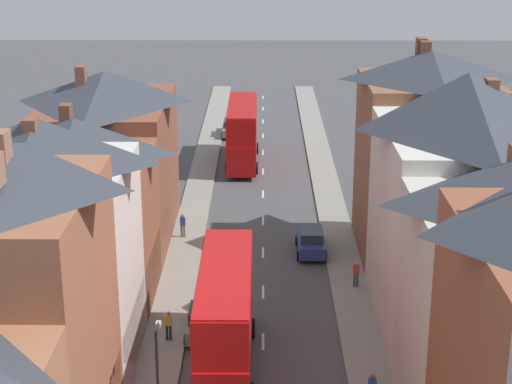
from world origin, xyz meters
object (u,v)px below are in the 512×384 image
Objects in this scene: car_near_silver at (231,128)px; pedestrian_mid_right at (168,324)px; double_decker_bus_lead at (225,317)px; double_decker_bus_mid_street at (242,132)px; pedestrian_far_left at (356,273)px; street_lamp at (158,379)px; pedestrian_far_right at (183,224)px; car_parked_left_a at (204,321)px; car_near_blue at (311,241)px.

car_near_silver is 42.27m from pedestrian_mid_right.
double_decker_bus_mid_street is at bearing 90.00° from double_decker_bus_lead.
street_lamp is at bearing -121.70° from pedestrian_far_left.
pedestrian_mid_right is at bearing -147.36° from pedestrian_far_left.
pedestrian_far_left is (8.55, -35.62, 0.22)m from car_near_silver.
pedestrian_far_right is at bearing 92.83° from street_lamp.
street_lamp reaches higher than pedestrian_far_right.
pedestrian_mid_right reaches higher than car_parked_left_a.
pedestrian_mid_right is at bearing -154.87° from car_parked_left_a.
street_lamp reaches higher than pedestrian_far_left.
double_decker_bus_mid_street is 1.96× the size of street_lamp.
street_lamp reaches higher than double_decker_bus_lead.
pedestrian_mid_right is 12.25m from pedestrian_far_left.
double_decker_bus_mid_street is 2.53× the size of car_near_blue.
pedestrian_far_left is (7.26, -25.92, -1.78)m from double_decker_bus_mid_street.
double_decker_bus_mid_street is at bearing 105.65° from pedestrian_far_left.
car_parked_left_a is (0.00, -41.40, -0.00)m from car_near_silver.
car_near_silver is (-1.29, 44.92, -2.00)m from double_decker_bus_lead.
pedestrian_far_left is (10.32, 6.61, 0.00)m from pedestrian_mid_right.
pedestrian_mid_right is (-3.06, -32.53, -1.78)m from double_decker_bus_mid_street.
car_near_blue is 5.97m from pedestrian_far_left.
car_near_silver is at bearing 101.63° from car_near_blue.
car_near_blue is at bearing 56.63° from pedestrian_mid_right.
double_decker_bus_mid_street is at bearing 86.64° from street_lamp.
pedestrian_far_left reaches higher than car_near_blue.
car_near_silver is 51.40m from street_lamp.
double_decker_bus_lead is 6.71× the size of pedestrian_mid_right.
car_parked_left_a is 13.92m from pedestrian_far_right.
car_near_silver is at bearing 91.65° from double_decker_bus_lead.
double_decker_bus_lead is at bearing -90.00° from double_decker_bus_mid_street.
pedestrian_far_right is at bearing -101.36° from double_decker_bus_mid_street.
car_parked_left_a is 2.41× the size of pedestrian_far_right.
pedestrian_far_right reaches higher than car_near_silver.
pedestrian_mid_right and pedestrian_far_right have the same top height.
car_parked_left_a is at bearing -80.41° from pedestrian_far_right.
car_parked_left_a is (-6.20, -11.27, -0.03)m from car_near_blue.
double_decker_bus_lead is 6.87m from street_lamp.
car_parked_left_a is at bearing 110.14° from double_decker_bus_lead.
car_near_blue is 2.65× the size of pedestrian_mid_right.
double_decker_bus_mid_street reaches higher than car_near_silver.
pedestrian_far_left is at bearing -74.35° from double_decker_bus_mid_street.
pedestrian_far_right is 23.79m from street_lamp.
double_decker_bus_mid_street is (0.00, 35.22, 0.00)m from double_decker_bus_lead.
pedestrian_far_left is (7.26, 9.30, -1.78)m from double_decker_bus_lead.
pedestrian_far_right is (-10.87, 7.95, 0.00)m from pedestrian_far_left.
pedestrian_mid_right reaches higher than car_near_silver.
double_decker_bus_mid_street reaches higher than pedestrian_far_right.
double_decker_bus_lead is 6.71× the size of pedestrian_far_left.
pedestrian_far_left reaches higher than car_near_silver.
double_decker_bus_lead is 4.45m from pedestrian_mid_right.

